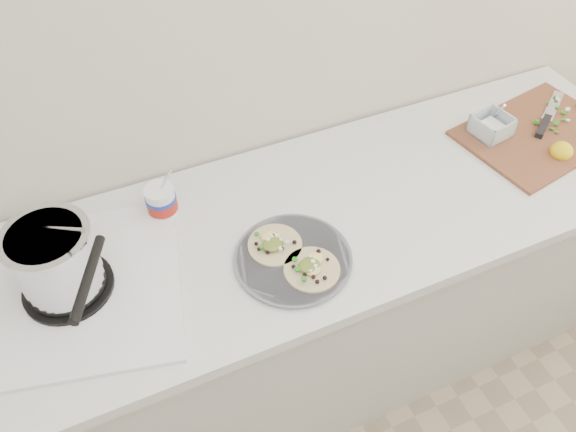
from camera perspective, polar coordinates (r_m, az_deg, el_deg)
name	(u,v)px	position (r m, az deg, el deg)	size (l,w,h in m)	color
counter	(280,311)	(1.91, -0.82, -9.66)	(2.44, 0.66, 0.90)	beige
stove	(61,271)	(1.44, -22.08, -5.19)	(0.64, 0.61, 0.26)	silver
taco_plate	(293,257)	(1.45, 0.52, -4.16)	(0.31, 0.31, 0.04)	slate
tub	(162,199)	(1.56, -12.68, 1.72)	(0.08, 0.08, 0.19)	white
cutboard	(535,130)	(1.98, 23.77, 8.04)	(0.54, 0.42, 0.08)	brown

